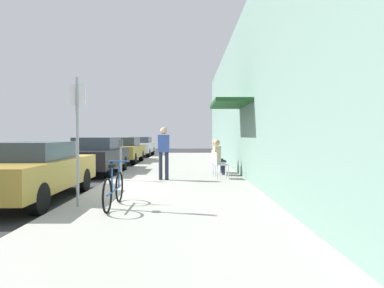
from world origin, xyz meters
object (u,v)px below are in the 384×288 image
(cafe_chair_0, at_px, (219,163))
(cafe_chair_1, at_px, (217,161))
(parked_car_0, at_px, (32,170))
(street_sign, at_px, (77,131))
(parked_car_2, at_px, (124,150))
(seated_patron_2, at_px, (217,155))
(parking_meter, at_px, (121,156))
(parked_car_3, at_px, (140,146))
(pedestrian_standing, at_px, (164,149))
(bicycle_0, at_px, (114,189))
(parked_car_1, at_px, (97,155))
(seated_patron_1, at_px, (218,156))
(cafe_chair_2, at_px, (215,160))

(cafe_chair_0, xyz_separation_m, cafe_chair_1, (0.00, 0.98, 0.00))
(parked_car_0, xyz_separation_m, street_sign, (1.50, -1.20, 0.90))
(parked_car_2, distance_m, seated_patron_2, 7.75)
(parking_meter, height_order, cafe_chair_0, parking_meter)
(parked_car_3, relative_size, cafe_chair_1, 5.06)
(parking_meter, distance_m, pedestrian_standing, 1.38)
(parked_car_0, height_order, bicycle_0, parked_car_0)
(parked_car_1, xyz_separation_m, seated_patron_1, (4.80, -1.40, 0.05))
(parking_meter, relative_size, cafe_chair_1, 1.52)
(parked_car_2, height_order, cafe_chair_0, parked_car_2)
(parking_meter, distance_m, cafe_chair_2, 3.88)
(parked_car_0, xyz_separation_m, pedestrian_standing, (2.91, 2.84, 0.38))
(cafe_chair_1, bearing_deg, parking_meter, -156.16)
(seated_patron_1, distance_m, cafe_chair_2, 0.80)
(cafe_chair_0, height_order, cafe_chair_2, same)
(parked_car_1, xyz_separation_m, parking_meter, (1.55, -2.81, 0.13))
(parked_car_0, bearing_deg, cafe_chair_2, 46.22)
(street_sign, bearing_deg, parked_car_3, 94.65)
(bicycle_0, bearing_deg, seated_patron_2, 67.49)
(parked_car_3, relative_size, seated_patron_2, 3.41)
(street_sign, xyz_separation_m, cafe_chair_1, (3.24, 5.36, -1.02))
(street_sign, distance_m, seated_patron_2, 7.02)
(parking_meter, xyz_separation_m, cafe_chair_2, (3.19, 2.20, -0.26))
(parking_meter, relative_size, bicycle_0, 0.77)
(parked_car_2, relative_size, cafe_chair_0, 5.06)
(parked_car_1, relative_size, seated_patron_2, 3.41)
(parked_car_3, height_order, cafe_chair_1, parked_car_3)
(parked_car_3, xyz_separation_m, bicycle_0, (2.23, -18.47, -0.27))
(seated_patron_2, bearing_deg, parked_car_3, 111.36)
(parking_meter, height_order, pedestrian_standing, pedestrian_standing)
(street_sign, bearing_deg, cafe_chair_2, 62.20)
(parked_car_0, bearing_deg, parked_car_2, 90.00)
(seated_patron_2, bearing_deg, parked_car_2, 128.27)
(parked_car_0, bearing_deg, parked_car_3, 90.00)
(parked_car_3, xyz_separation_m, parking_meter, (1.55, -14.47, 0.13))
(seated_patron_1, distance_m, pedestrian_standing, 2.33)
(seated_patron_1, relative_size, cafe_chair_2, 1.48)
(parked_car_1, height_order, parking_meter, parked_car_1)
(street_sign, bearing_deg, pedestrian_standing, 70.75)
(parked_car_0, bearing_deg, seated_patron_2, 45.84)
(parked_car_1, height_order, street_sign, street_sign)
(parked_car_1, xyz_separation_m, pedestrian_standing, (2.91, -2.72, 0.36))
(parking_meter, relative_size, pedestrian_standing, 0.78)
(seated_patron_1, bearing_deg, bicycle_0, -115.35)
(street_sign, xyz_separation_m, cafe_chair_0, (3.24, 4.38, -1.02))
(pedestrian_standing, bearing_deg, seated_patron_1, 35.09)
(parked_car_0, relative_size, parked_car_3, 1.00)
(parked_car_3, relative_size, cafe_chair_0, 5.06)
(seated_patron_1, bearing_deg, parked_car_1, 163.80)
(cafe_chair_0, bearing_deg, seated_patron_2, 88.07)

